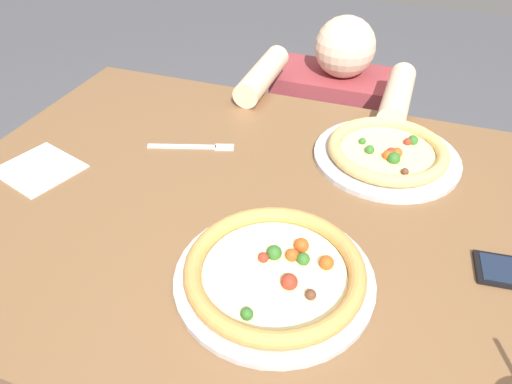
% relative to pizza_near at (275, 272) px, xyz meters
% --- Properties ---
extents(dining_table, '(1.30, 0.94, 0.75)m').
position_rel_pizza_near_xyz_m(dining_table, '(-0.10, 0.17, -0.12)').
color(dining_table, brown).
rests_on(dining_table, ground).
extents(pizza_near, '(0.33, 0.33, 0.04)m').
position_rel_pizza_near_xyz_m(pizza_near, '(0.00, 0.00, 0.00)').
color(pizza_near, '#B7B7BC').
rests_on(pizza_near, dining_table).
extents(pizza_far, '(0.32, 0.32, 0.04)m').
position_rel_pizza_near_xyz_m(pizza_far, '(0.13, 0.42, -0.00)').
color(pizza_far, '#B7B7BC').
rests_on(pizza_far, dining_table).
extents(paper_napkin, '(0.19, 0.18, 0.00)m').
position_rel_pizza_near_xyz_m(paper_napkin, '(-0.58, 0.13, -0.02)').
color(paper_napkin, white).
rests_on(paper_napkin, dining_table).
extents(fork, '(0.20, 0.08, 0.00)m').
position_rel_pizza_near_xyz_m(fork, '(-0.30, 0.32, -0.02)').
color(fork, silver).
rests_on(fork, dining_table).
extents(diner_seated, '(0.44, 0.54, 0.90)m').
position_rel_pizza_near_xyz_m(diner_seated, '(-0.07, 0.90, -0.38)').
color(diner_seated, '#333847').
rests_on(diner_seated, ground).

